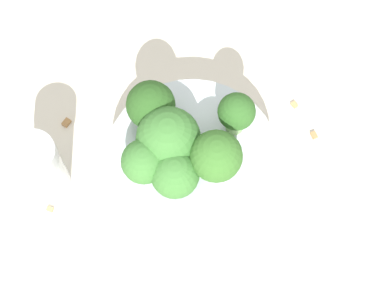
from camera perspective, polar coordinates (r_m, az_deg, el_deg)
name	(u,v)px	position (r m, az deg, el deg)	size (l,w,h in m)	color
ground_plane	(192,175)	(0.61, 0.00, -2.79)	(3.00, 3.00, 0.00)	beige
bowl	(192,166)	(0.58, 0.00, -2.01)	(0.15, 0.15, 0.05)	silver
broccoli_floret_0	(168,140)	(0.53, -2.12, 0.39)	(0.06, 0.06, 0.06)	#7A9E5B
broccoli_floret_1	(144,162)	(0.53, -4.29, -1.64)	(0.04, 0.04, 0.05)	#7A9E5B
broccoli_floret_2	(216,157)	(0.52, 2.16, -1.17)	(0.04, 0.04, 0.06)	#84AD66
broccoli_floret_3	(236,113)	(0.54, 3.97, 2.76)	(0.03, 0.03, 0.05)	#84AD66
broccoli_floret_4	(175,175)	(0.53, -1.52, -2.74)	(0.04, 0.04, 0.05)	#7A9E5B
broccoli_floret_5	(151,105)	(0.55, -3.68, 3.44)	(0.04, 0.04, 0.05)	#84AD66
pepper_shaker	(41,167)	(0.58, -13.31, -2.03)	(0.04, 0.04, 0.08)	silver
almond_crumb_0	(66,122)	(0.63, -11.13, 1.96)	(0.01, 0.01, 0.01)	olive
almond_crumb_1	(295,104)	(0.64, 9.10, 3.53)	(0.01, 0.00, 0.01)	tan
almond_crumb_2	(314,134)	(0.63, 10.81, 0.84)	(0.01, 0.00, 0.01)	#AD7F4C
almond_crumb_3	(50,209)	(0.61, -12.54, -5.64)	(0.01, 0.00, 0.01)	tan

